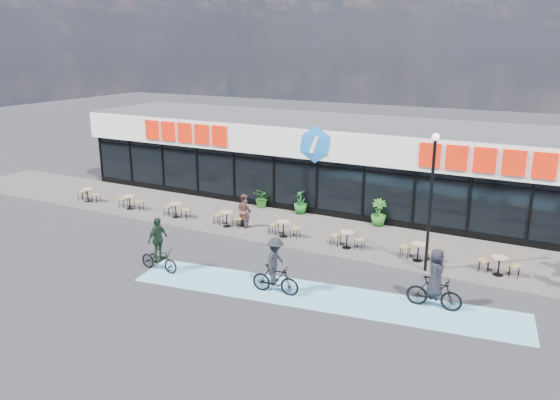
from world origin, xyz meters
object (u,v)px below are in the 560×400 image
Objects in this scene: cyclist_b at (435,285)px; potted_plant_left at (262,198)px; bistro_set_0 at (89,193)px; patron_left at (245,213)px; potted_plant_mid at (300,202)px; lamp_post at (431,192)px; potted_plant_right at (379,213)px; cyclist_a at (275,269)px; patron_right at (244,210)px.

potted_plant_left is at bearing 146.11° from cyclist_b.
bistro_set_0 is 9.82m from potted_plant_left.
potted_plant_mid is at bearing -128.38° from patron_left.
lamp_post is 5.19× the size of potted_plant_left.
cyclist_b is at bearing -71.40° from lamp_post.
potted_plant_left is (-9.82, 4.41, -2.67)m from lamp_post.
cyclist_b is (10.77, -7.24, 0.23)m from potted_plant_left.
cyclist_a reaches higher than potted_plant_right.
potted_plant_right is at bearing 120.69° from cyclist_b.
potted_plant_right is 0.62× the size of cyclist_b.
potted_plant_right reaches higher than potted_plant_mid.
potted_plant_mid is at bearing 110.30° from cyclist_a.
patron_left is 0.12m from patron_right.
patron_left is 10.74m from cyclist_b.
patron_right is at bearing 171.93° from lamp_post.
patron_left is at bearing 1.83° from bistro_set_0.
potted_plant_right is 6.49m from patron_right.
lamp_post is 9.40m from patron_left.
cyclist_b reaches higher than potted_plant_right.
patron_left is at bearing -150.88° from potted_plant_right.
patron_left is 0.66× the size of cyclist_a.
potted_plant_left is 3.26m from patron_left.
cyclist_b is (19.96, -3.77, 0.30)m from bistro_set_0.
potted_plant_left is 2.29m from potted_plant_mid.
lamp_post is 19.23m from bistro_set_0.
potted_plant_left is at bearing 20.65° from bistro_set_0.
potted_plant_left is 0.49× the size of cyclist_b.
patron_left is at bearing -169.62° from patron_right.
potted_plant_left is 0.75× the size of patron_left.
potted_plant_mid is at bearing 149.71° from lamp_post.
lamp_post reaches higher than potted_plant_right.
lamp_post reaches higher than cyclist_b.
patron_right is (-0.05, 0.01, 0.11)m from patron_left.
patron_left is 0.86× the size of patron_right.
cyclist_b is at bearing 15.92° from cyclist_a.
potted_plant_mid is 3.45m from patron_left.
lamp_post is 2.56× the size of cyclist_a.
patron_right is at bearing -151.18° from potted_plant_right.
patron_left is 7.29m from cyclist_a.
potted_plant_left is 0.49× the size of cyclist_a.
cyclist_b reaches higher than cyclist_a.
potted_plant_mid is 4.19m from potted_plant_right.
potted_plant_right is (4.19, 0.01, 0.02)m from potted_plant_mid.
cyclist_b reaches higher than patron_left.
patron_right is at bearing -26.90° from patron_left.
potted_plant_left is (9.19, 3.46, 0.06)m from bistro_set_0.
lamp_post is 2.54× the size of cyclist_b.
cyclist_b is (0.95, -2.83, -2.43)m from lamp_post.
lamp_post is 4.25× the size of potted_plant_mid.
potted_plant_left is 12.98m from cyclist_b.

